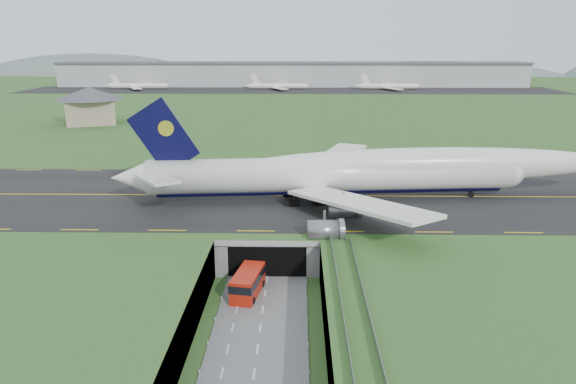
{
  "coord_description": "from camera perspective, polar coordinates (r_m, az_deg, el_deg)",
  "views": [
    {
      "loc": [
        4.76,
        -71.59,
        35.26
      ],
      "look_at": [
        2.94,
        20.0,
        10.4
      ],
      "focal_mm": 35.0,
      "sensor_mm": 36.0,
      "label": 1
    }
  ],
  "objects": [
    {
      "name": "shuttle_tram",
      "position": [
        80.97,
        -4.1,
        -9.19
      ],
      "size": [
        4.63,
        9.0,
        3.47
      ],
      "rotation": [
        0.0,
        0.0,
        -0.17
      ],
      "color": "#B41D0C",
      "rests_on": "ground"
    },
    {
      "name": "jumbo_jet",
      "position": [
        105.72,
        8.05,
        2.01
      ],
      "size": [
        95.16,
        60.89,
        20.23
      ],
      "rotation": [
        0.0,
        0.0,
        0.09
      ],
      "color": "white",
      "rests_on": "ground"
    },
    {
      "name": "ground",
      "position": [
        79.94,
        -2.44,
        -11.0
      ],
      "size": [
        900.0,
        900.0,
        0.0
      ],
      "primitive_type": "plane",
      "color": "#335D25",
      "rests_on": "ground"
    },
    {
      "name": "cargo_terminal",
      "position": [
        371.64,
        0.39,
        11.9
      ],
      "size": [
        320.0,
        67.0,
        15.6
      ],
      "color": "#B2B2B2",
      "rests_on": "ground"
    },
    {
      "name": "guideway",
      "position": [
        60.74,
        7.11,
        -14.47
      ],
      "size": [
        3.0,
        53.0,
        7.05
      ],
      "color": "#A8A8A3",
      "rests_on": "ground"
    },
    {
      "name": "tunnel_portal",
      "position": [
        94.01,
        -1.84,
        -4.67
      ],
      "size": [
        17.0,
        22.3,
        6.0
      ],
      "color": "gray",
      "rests_on": "ground"
    },
    {
      "name": "service_building",
      "position": [
        215.24,
        -19.49,
        8.6
      ],
      "size": [
        30.8,
        30.8,
        13.12
      ],
      "rotation": [
        0.0,
        0.0,
        0.35
      ],
      "color": "tan",
      "rests_on": "ground"
    },
    {
      "name": "distant_hills",
      "position": [
        506.64,
        8.03,
        10.59
      ],
      "size": [
        700.0,
        91.0,
        60.0
      ],
      "color": "slate",
      "rests_on": "ground"
    },
    {
      "name": "trench_road",
      "position": [
        73.25,
        -2.81,
        -13.52
      ],
      "size": [
        12.0,
        75.0,
        0.2
      ],
      "primitive_type": "cube",
      "color": "slate",
      "rests_on": "ground"
    },
    {
      "name": "airfield_deck",
      "position": [
        78.66,
        -2.46,
        -9.04
      ],
      "size": [
        800.0,
        800.0,
        6.0
      ],
      "primitive_type": "cube",
      "color": "gray",
      "rests_on": "ground"
    },
    {
      "name": "taxiway",
      "position": [
        108.68,
        -1.42,
        -0.39
      ],
      "size": [
        800.0,
        44.0,
        0.18
      ],
      "primitive_type": "cube",
      "color": "black",
      "rests_on": "airfield_deck"
    }
  ]
}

